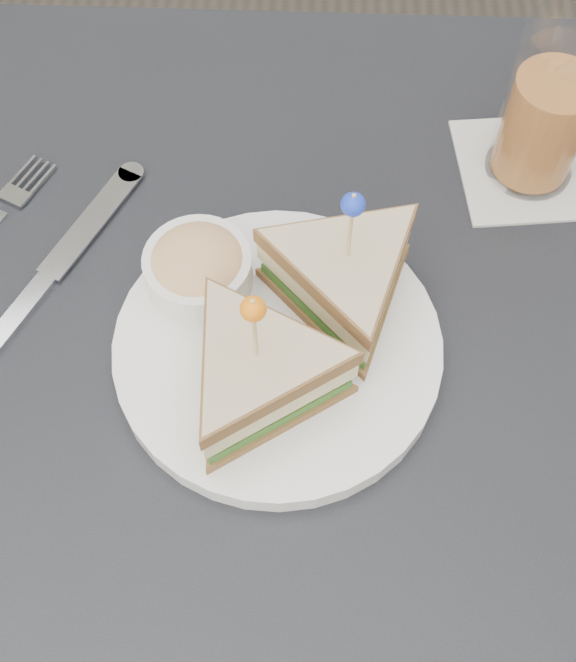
# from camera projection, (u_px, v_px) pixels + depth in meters

# --- Properties ---
(ground_plane) EXTENTS (3.50, 3.50, 0.00)m
(ground_plane) POSITION_uv_depth(u_px,v_px,m) (281.00, 593.00, 1.27)
(ground_plane) COLOR #3F3833
(table) EXTENTS (0.80, 0.80, 0.75)m
(table) POSITION_uv_depth(u_px,v_px,m) (275.00, 416.00, 0.68)
(table) COLOR black
(table) RESTS_ON ground
(plate_meal) EXTENTS (0.28, 0.27, 0.14)m
(plate_meal) POSITION_uv_depth(u_px,v_px,m) (286.00, 324.00, 0.59)
(plate_meal) COLOR white
(plate_meal) RESTS_ON table
(cutlery_knife) EXTENTS (0.11, 0.21, 0.01)m
(cutlery_knife) POSITION_uv_depth(u_px,v_px,m) (55.00, 267.00, 0.66)
(cutlery_knife) COLOR silver
(cutlery_knife) RESTS_ON table
(drink_set) EXTENTS (0.13, 0.13, 0.15)m
(drink_set) POSITION_uv_depth(u_px,v_px,m) (548.00, 114.00, 0.66)
(drink_set) COLOR silver
(drink_set) RESTS_ON table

